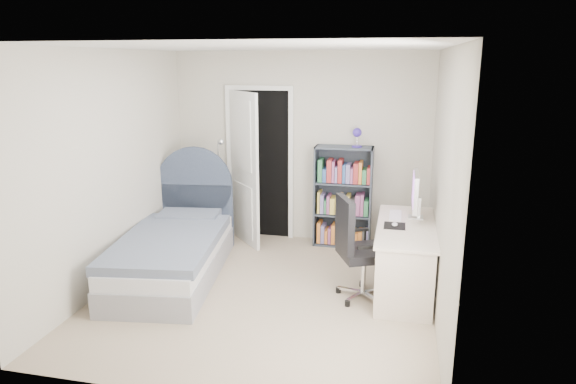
% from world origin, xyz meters
% --- Properties ---
extents(room_shell, '(3.50, 3.70, 2.60)m').
position_xyz_m(room_shell, '(0.00, 0.00, 1.25)').
color(room_shell, gray).
rests_on(room_shell, ground).
extents(door, '(0.92, 0.64, 2.06)m').
position_xyz_m(door, '(-0.64, 1.58, 1.03)').
color(door, black).
rests_on(door, ground).
extents(bed, '(1.28, 2.25, 1.32)m').
position_xyz_m(bed, '(-1.14, 0.26, 0.30)').
color(bed, gray).
rests_on(bed, ground).
extents(nightstand, '(0.36, 0.36, 0.54)m').
position_xyz_m(nightstand, '(-1.23, 1.44, 0.35)').
color(nightstand, tan).
rests_on(nightstand, ground).
extents(floor_lamp, '(0.20, 0.20, 1.41)m').
position_xyz_m(floor_lamp, '(-0.98, 1.38, 0.58)').
color(floor_lamp, silver).
rests_on(floor_lamp, ground).
extents(bookcase, '(0.74, 0.32, 1.56)m').
position_xyz_m(bookcase, '(0.61, 1.64, 0.62)').
color(bookcase, '#3C4552').
rests_on(bookcase, ground).
extents(desk, '(0.59, 1.48, 1.22)m').
position_xyz_m(desk, '(1.41, 0.41, 0.40)').
color(desk, beige).
rests_on(desk, ground).
extents(office_chair, '(0.63, 0.63, 1.08)m').
position_xyz_m(office_chair, '(0.92, 0.08, 0.59)').
color(office_chair, silver).
rests_on(office_chair, ground).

